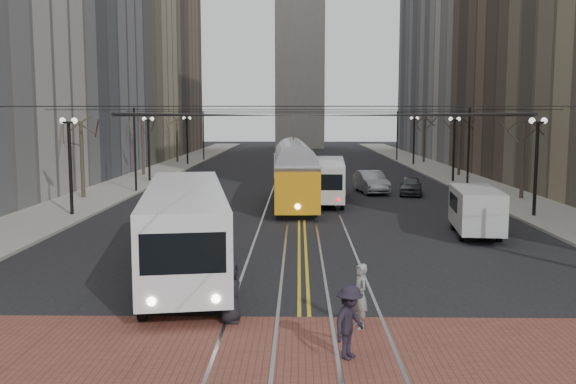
{
  "coord_description": "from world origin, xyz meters",
  "views": [
    {
      "loc": [
        -0.18,
        -19.58,
        5.99
      ],
      "look_at": [
        -0.6,
        5.48,
        3.0
      ],
      "focal_mm": 40.0,
      "sensor_mm": 36.0,
      "label": 1
    }
  ],
  "objects_px": {
    "transit_bus": "(185,231)",
    "sedan_grey": "(411,186)",
    "rear_bus": "(327,181)",
    "sedan_silver": "(371,182)",
    "cargo_van": "(476,212)",
    "pedestrian_b": "(360,296)",
    "pedestrian_d": "(350,322)",
    "streetcar": "(294,180)",
    "pedestrian_a": "(231,291)"
  },
  "relations": [
    {
      "from": "transit_bus",
      "to": "sedan_silver",
      "type": "distance_m",
      "value": 27.78
    },
    {
      "from": "transit_bus",
      "to": "rear_bus",
      "type": "distance_m",
      "value": 21.95
    },
    {
      "from": "transit_bus",
      "to": "pedestrian_a",
      "type": "bearing_deg",
      "value": -77.54
    },
    {
      "from": "sedan_silver",
      "to": "pedestrian_d",
      "type": "bearing_deg",
      "value": -106.28
    },
    {
      "from": "transit_bus",
      "to": "sedan_grey",
      "type": "distance_m",
      "value": 27.81
    },
    {
      "from": "sedan_grey",
      "to": "pedestrian_d",
      "type": "height_order",
      "value": "pedestrian_d"
    },
    {
      "from": "rear_bus",
      "to": "pedestrian_d",
      "type": "xyz_separation_m",
      "value": [
        -0.71,
        -29.53,
        -0.49
      ]
    },
    {
      "from": "transit_bus",
      "to": "sedan_silver",
      "type": "relative_size",
      "value": 2.58
    },
    {
      "from": "streetcar",
      "to": "rear_bus",
      "type": "xyz_separation_m",
      "value": [
        2.3,
        2.02,
        -0.24
      ]
    },
    {
      "from": "streetcar",
      "to": "rear_bus",
      "type": "height_order",
      "value": "streetcar"
    },
    {
      "from": "rear_bus",
      "to": "pedestrian_d",
      "type": "relative_size",
      "value": 5.95
    },
    {
      "from": "transit_bus",
      "to": "sedan_silver",
      "type": "bearing_deg",
      "value": 59.49
    },
    {
      "from": "cargo_van",
      "to": "sedan_silver",
      "type": "relative_size",
      "value": 1.04
    },
    {
      "from": "sedan_silver",
      "to": "pedestrian_a",
      "type": "xyz_separation_m",
      "value": [
        -7.6,
        -31.66,
        0.07
      ]
    },
    {
      "from": "cargo_van",
      "to": "sedan_grey",
      "type": "height_order",
      "value": "cargo_van"
    },
    {
      "from": "transit_bus",
      "to": "sedan_grey",
      "type": "xyz_separation_m",
      "value": [
        12.8,
        24.67,
        -0.96
      ]
    },
    {
      "from": "rear_bus",
      "to": "pedestrian_a",
      "type": "distance_m",
      "value": 27.06
    },
    {
      "from": "sedan_grey",
      "to": "sedan_silver",
      "type": "relative_size",
      "value": 0.8
    },
    {
      "from": "transit_bus",
      "to": "sedan_grey",
      "type": "height_order",
      "value": "transit_bus"
    },
    {
      "from": "pedestrian_a",
      "to": "pedestrian_d",
      "type": "height_order",
      "value": "pedestrian_d"
    },
    {
      "from": "sedan_grey",
      "to": "sedan_silver",
      "type": "xyz_separation_m",
      "value": [
        -2.88,
        1.27,
        0.15
      ]
    },
    {
      "from": "cargo_van",
      "to": "pedestrian_b",
      "type": "relative_size",
      "value": 2.9
    },
    {
      "from": "streetcar",
      "to": "cargo_van",
      "type": "distance_m",
      "value": 14.35
    },
    {
      "from": "pedestrian_b",
      "to": "pedestrian_d",
      "type": "xyz_separation_m",
      "value": [
        -0.48,
        -2.32,
        -0.0
      ]
    },
    {
      "from": "cargo_van",
      "to": "pedestrian_a",
      "type": "height_order",
      "value": "cargo_van"
    },
    {
      "from": "streetcar",
      "to": "pedestrian_b",
      "type": "distance_m",
      "value": 25.28
    },
    {
      "from": "streetcar",
      "to": "sedan_silver",
      "type": "bearing_deg",
      "value": 47.1
    },
    {
      "from": "streetcar",
      "to": "sedan_grey",
      "type": "xyz_separation_m",
      "value": [
        8.84,
        5.65,
        -0.96
      ]
    },
    {
      "from": "cargo_van",
      "to": "transit_bus",
      "type": "bearing_deg",
      "value": -142.3
    },
    {
      "from": "pedestrian_d",
      "to": "pedestrian_a",
      "type": "bearing_deg",
      "value": 82.98
    },
    {
      "from": "rear_bus",
      "to": "pedestrian_b",
      "type": "height_order",
      "value": "rear_bus"
    },
    {
      "from": "rear_bus",
      "to": "sedan_grey",
      "type": "bearing_deg",
      "value": 31.99
    },
    {
      "from": "pedestrian_b",
      "to": "pedestrian_d",
      "type": "distance_m",
      "value": 2.36
    },
    {
      "from": "cargo_van",
      "to": "pedestrian_a",
      "type": "bearing_deg",
      "value": -121.9
    },
    {
      "from": "sedan_silver",
      "to": "pedestrian_b",
      "type": "xyz_separation_m",
      "value": [
        -3.89,
        -32.11,
        0.09
      ]
    },
    {
      "from": "pedestrian_b",
      "to": "sedan_silver",
      "type": "bearing_deg",
      "value": 158.02
    },
    {
      "from": "cargo_van",
      "to": "pedestrian_d",
      "type": "xyz_separation_m",
      "value": [
        -7.6,
        -16.5,
        -0.25
      ]
    },
    {
      "from": "streetcar",
      "to": "sedan_grey",
      "type": "relative_size",
      "value": 3.43
    },
    {
      "from": "sedan_grey",
      "to": "pedestrian_a",
      "type": "distance_m",
      "value": 32.15
    },
    {
      "from": "sedan_grey",
      "to": "pedestrian_d",
      "type": "bearing_deg",
      "value": -92.7
    },
    {
      "from": "rear_bus",
      "to": "sedan_grey",
      "type": "xyz_separation_m",
      "value": [
        6.54,
        3.63,
        -0.72
      ]
    },
    {
      "from": "rear_bus",
      "to": "pedestrian_a",
      "type": "xyz_separation_m",
      "value": [
        -3.95,
        -26.77,
        -0.5
      ]
    },
    {
      "from": "pedestrian_d",
      "to": "rear_bus",
      "type": "bearing_deg",
      "value": 32.11
    },
    {
      "from": "rear_bus",
      "to": "sedan_silver",
      "type": "relative_size",
      "value": 2.12
    },
    {
      "from": "streetcar",
      "to": "pedestrian_d",
      "type": "distance_m",
      "value": 27.56
    },
    {
      "from": "transit_bus",
      "to": "pedestrian_d",
      "type": "distance_m",
      "value": 10.17
    },
    {
      "from": "streetcar",
      "to": "cargo_van",
      "type": "relative_size",
      "value": 2.64
    },
    {
      "from": "cargo_van",
      "to": "pedestrian_b",
      "type": "distance_m",
      "value": 15.87
    },
    {
      "from": "cargo_van",
      "to": "pedestrian_a",
      "type": "distance_m",
      "value": 17.5
    },
    {
      "from": "rear_bus",
      "to": "pedestrian_d",
      "type": "bearing_deg",
      "value": -88.41
    }
  ]
}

